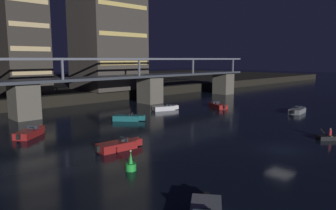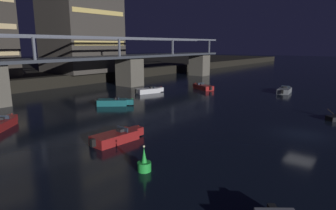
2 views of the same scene
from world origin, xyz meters
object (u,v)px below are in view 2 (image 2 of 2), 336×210
object	(u,v)px
speedboat_near_center	(0,124)
channel_buoy	(144,164)
speedboat_mid_center	(149,91)
river_bridge	(73,69)
speedboat_near_left	(203,87)
speedboat_mid_right	(285,90)
speedboat_near_right	(114,102)
speedboat_mid_left	(117,137)

from	to	relation	value
speedboat_near_center	channel_buoy	world-z (taller)	channel_buoy
speedboat_mid_center	channel_buoy	world-z (taller)	channel_buoy
river_bridge	channel_buoy	distance (m)	33.40
speedboat_mid_center	speedboat_near_left	bearing A→B (deg)	-28.49
speedboat_near_center	speedboat_mid_center	size ratio (longest dim) A/B	0.89
river_bridge	speedboat_mid_right	bearing A→B (deg)	-49.53
river_bridge	speedboat_near_right	xyz separation A→B (m)	(-1.99, -12.23, -3.76)
speedboat_near_center	channel_buoy	size ratio (longest dim) A/B	2.61
speedboat_near_center	speedboat_near_right	size ratio (longest dim) A/B	1.02
speedboat_near_center	speedboat_near_left	bearing A→B (deg)	-3.44
speedboat_near_right	speedboat_mid_left	world-z (taller)	same
river_bridge	speedboat_near_center	distance (m)	20.69
channel_buoy	speedboat_near_right	bearing A→B (deg)	54.19
river_bridge	speedboat_near_right	world-z (taller)	river_bridge
channel_buoy	speedboat_mid_left	bearing A→B (deg)	64.27
speedboat_mid_right	speedboat_near_left	bearing A→B (deg)	112.69
river_bridge	speedboat_near_left	bearing A→B (deg)	-38.59
speedboat_mid_left	speedboat_mid_right	bearing A→B (deg)	-4.97
speedboat_near_center	speedboat_mid_center	xyz separation A→B (m)	(24.86, 2.94, 0.00)
speedboat_near_left	river_bridge	bearing A→B (deg)	141.41
speedboat_near_left	speedboat_mid_center	bearing A→B (deg)	151.51
speedboat_near_center	channel_buoy	distance (m)	17.84
speedboat_near_center	speedboat_near_right	xyz separation A→B (m)	(14.42, -0.20, 0.00)
speedboat_near_left	speedboat_mid_center	xyz separation A→B (m)	(-9.19, 4.99, 0.00)
speedboat_mid_left	speedboat_mid_center	size ratio (longest dim) A/B	1.02
speedboat_mid_center	speedboat_mid_left	bearing A→B (deg)	-143.75
river_bridge	speedboat_mid_right	distance (m)	35.70
speedboat_near_left	speedboat_mid_left	size ratio (longest dim) A/B	0.96
speedboat_mid_left	channel_buoy	xyz separation A→B (m)	(-2.80, -5.81, 0.06)
speedboat_near_left	speedboat_mid_left	world-z (taller)	same
speedboat_mid_center	channel_buoy	distance (m)	31.02
speedboat_near_center	speedboat_mid_right	world-z (taller)	same
speedboat_near_right	speedboat_mid_center	xyz separation A→B (m)	(10.44, 3.14, 0.00)
speedboat_near_center	speedboat_mid_center	bearing A→B (deg)	6.75
speedboat_near_left	speedboat_mid_center	world-z (taller)	same
speedboat_mid_right	channel_buoy	size ratio (longest dim) A/B	2.97
river_bridge	speedboat_mid_left	bearing A→B (deg)	-116.31
river_bridge	speedboat_near_right	distance (m)	12.95
river_bridge	speedboat_near_center	bearing A→B (deg)	-143.75
river_bridge	speedboat_mid_right	size ratio (longest dim) A/B	15.76
speedboat_near_left	speedboat_near_center	distance (m)	34.11
river_bridge	channel_buoy	size ratio (longest dim) A/B	46.86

